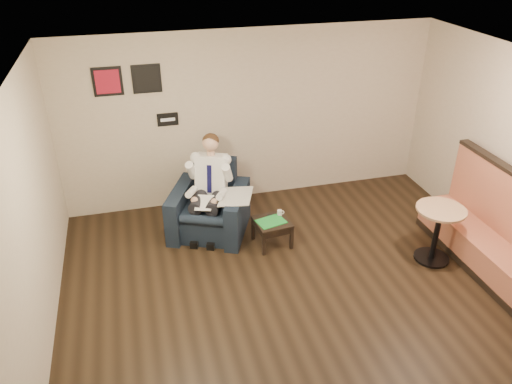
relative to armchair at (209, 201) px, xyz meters
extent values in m
plane|color=black|center=(0.88, -2.04, -0.52)|extent=(6.00, 6.00, 0.00)
cube|color=beige|center=(0.88, 0.96, 0.88)|extent=(6.00, 0.02, 2.80)
cube|color=beige|center=(-2.12, -2.04, 0.88)|extent=(0.02, 6.00, 2.80)
cube|color=white|center=(0.88, -2.04, 2.28)|extent=(6.00, 6.00, 0.02)
cube|color=black|center=(-0.42, 0.94, 0.98)|extent=(0.32, 0.02, 0.20)
cube|color=#AC152C|center=(-1.22, 0.94, 1.63)|extent=(0.42, 0.03, 0.42)
cube|color=black|center=(-0.67, 0.94, 1.63)|extent=(0.42, 0.03, 0.42)
cube|color=black|center=(0.00, 0.00, 0.00)|extent=(1.41, 1.41, 1.03)
cube|color=white|center=(-0.10, -0.23, 0.12)|extent=(0.34, 0.40, 0.01)
cube|color=silver|center=(0.35, -0.28, 0.19)|extent=(0.62, 0.68, 0.01)
cube|color=black|center=(0.81, -0.57, -0.32)|extent=(0.53, 0.53, 0.39)
cube|color=green|center=(0.79, -0.59, -0.12)|extent=(0.45, 0.37, 0.01)
cylinder|color=white|center=(0.96, -0.45, -0.08)|extent=(0.08, 0.08, 0.08)
cube|color=black|center=(0.84, -0.43, -0.12)|extent=(0.13, 0.07, 0.01)
cube|color=#AD5E43|center=(3.47, -1.93, 0.15)|extent=(0.62, 2.61, 1.33)
cylinder|color=tan|center=(2.87, -1.50, -0.11)|extent=(0.70, 0.70, 0.82)
camera|label=1|loc=(-0.97, -6.36, 3.69)|focal=35.00mm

